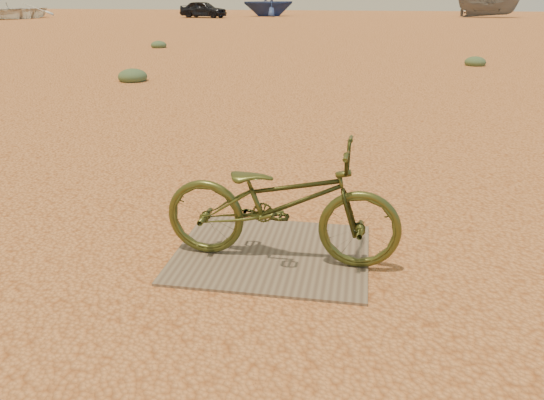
% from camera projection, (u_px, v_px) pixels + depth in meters
% --- Properties ---
extents(ground, '(120.00, 120.00, 0.00)m').
position_uv_depth(ground, '(290.00, 284.00, 3.83)').
color(ground, '#E09052').
rests_on(ground, ground).
extents(plywood_board, '(1.53, 1.28, 0.02)m').
position_uv_depth(plywood_board, '(272.00, 253.00, 4.26)').
color(plywood_board, '#71604D').
rests_on(plywood_board, ground).
extents(bicycle, '(1.82, 0.67, 0.95)m').
position_uv_depth(bicycle, '(281.00, 202.00, 3.98)').
color(bicycle, '#3F451C').
rests_on(bicycle, plywood_board).
extents(car, '(4.00, 2.24, 1.29)m').
position_uv_depth(car, '(203.00, 9.00, 42.64)').
color(car, black).
rests_on(car, ground).
extents(boat_near_left, '(4.28, 5.87, 1.19)m').
position_uv_depth(boat_near_left, '(16.00, 10.00, 41.31)').
color(boat_near_left, silver).
rests_on(boat_near_left, ground).
extents(boat_far_left, '(5.73, 5.53, 2.32)m').
position_uv_depth(boat_far_left, '(269.00, 2.00, 45.10)').
color(boat_far_left, navy).
rests_on(boat_far_left, ground).
extents(boat_mid_right, '(5.03, 2.11, 1.91)m').
position_uv_depth(boat_mid_right, '(489.00, 5.00, 43.10)').
color(boat_mid_right, slate).
rests_on(boat_mid_right, ground).
extents(kale_a, '(0.68, 0.68, 0.37)m').
position_uv_depth(kale_a, '(133.00, 81.00, 12.51)').
color(kale_a, '#495F42').
rests_on(kale_a, ground).
extents(kale_b, '(0.59, 0.59, 0.33)m').
position_uv_depth(kale_b, '(475.00, 65.00, 15.16)').
color(kale_b, '#495F42').
rests_on(kale_b, ground).
extents(kale_c, '(0.59, 0.59, 0.32)m').
position_uv_depth(kale_c, '(159.00, 48.00, 19.99)').
color(kale_c, '#495F42').
rests_on(kale_c, ground).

